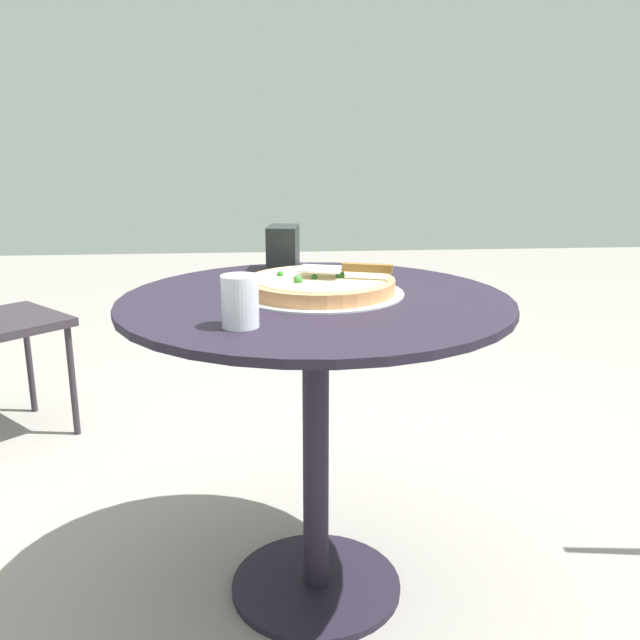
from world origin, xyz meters
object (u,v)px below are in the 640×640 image
object	(u,v)px
pizza_server	(345,268)
patio_table	(316,372)
pizza_on_tray	(320,286)
napkin_dispenser	(283,248)
drinking_cup	(240,301)

from	to	relation	value
pizza_server	patio_table	bearing A→B (deg)	21.43
pizza_on_tray	napkin_dispenser	bearing A→B (deg)	-76.17
patio_table	drinking_cup	world-z (taller)	drinking_cup
napkin_dispenser	patio_table	bearing A→B (deg)	19.14
pizza_server	drinking_cup	size ratio (longest dim) A/B	2.22
pizza_on_tray	napkin_dispenser	xyz separation A→B (m)	(0.07, -0.29, 0.04)
patio_table	pizza_server	world-z (taller)	pizza_server
pizza_on_tray	drinking_cup	xyz separation A→B (m)	(0.17, 0.26, 0.03)
pizza_on_tray	pizza_server	size ratio (longest dim) A/B	1.75
patio_table	pizza_on_tray	distance (m)	0.19
patio_table	napkin_dispenser	xyz separation A→B (m)	(0.06, -0.33, 0.23)
patio_table	pizza_server	distance (m)	0.24
pizza_server	napkin_dispenser	bearing A→B (deg)	-67.50
pizza_on_tray	drinking_cup	bearing A→B (deg)	57.04
pizza_server	drinking_cup	xyz separation A→B (m)	(0.22, 0.25, -0.01)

